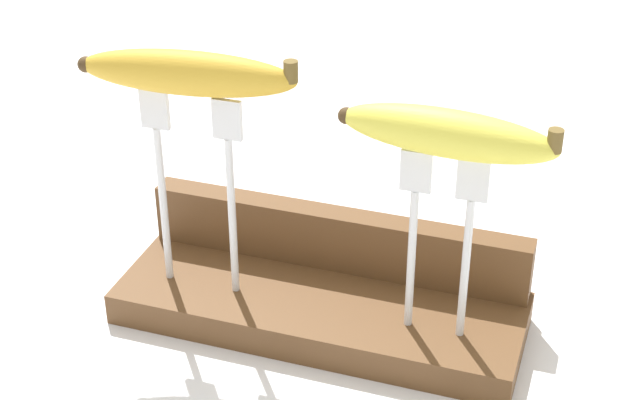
# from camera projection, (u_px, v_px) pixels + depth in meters

# --- Properties ---
(ground_plane) EXTENTS (3.00, 3.00, 0.00)m
(ground_plane) POSITION_uv_depth(u_px,v_px,m) (320.00, 321.00, 0.92)
(ground_plane) COLOR silver
(wooden_board) EXTENTS (0.37, 0.13, 0.03)m
(wooden_board) POSITION_uv_depth(u_px,v_px,m) (320.00, 308.00, 0.91)
(wooden_board) COLOR brown
(wooden_board) RESTS_ON ground
(board_backstop) EXTENTS (0.37, 0.03, 0.06)m
(board_backstop) POSITION_uv_depth(u_px,v_px,m) (338.00, 239.00, 0.93)
(board_backstop) COLOR brown
(board_backstop) RESTS_ON wooden_board
(fork_stand_left) EXTENTS (0.09, 0.01, 0.19)m
(fork_stand_left) POSITION_uv_depth(u_px,v_px,m) (195.00, 176.00, 0.86)
(fork_stand_left) COLOR silver
(fork_stand_left) RESTS_ON wooden_board
(fork_stand_right) EXTENTS (0.07, 0.01, 0.17)m
(fork_stand_right) POSITION_uv_depth(u_px,v_px,m) (441.00, 229.00, 0.80)
(fork_stand_right) COLOR silver
(fork_stand_right) RESTS_ON wooden_board
(banana_raised_left) EXTENTS (0.19, 0.06, 0.04)m
(banana_raised_left) POSITION_uv_depth(u_px,v_px,m) (187.00, 73.00, 0.81)
(banana_raised_left) COLOR gold
(banana_raised_left) RESTS_ON fork_stand_left
(banana_raised_right) EXTENTS (0.18, 0.05, 0.04)m
(banana_raised_right) POSITION_uv_depth(u_px,v_px,m) (447.00, 133.00, 0.76)
(banana_raised_right) COLOR #DBD147
(banana_raised_right) RESTS_ON fork_stand_right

